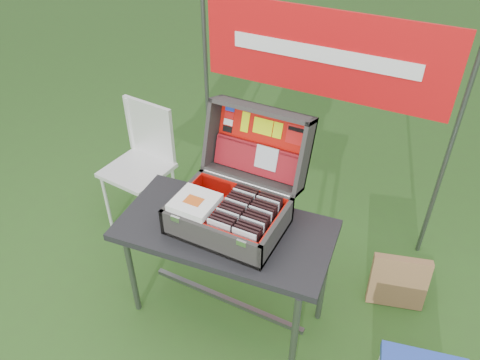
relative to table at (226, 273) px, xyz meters
The scene contains 92 objects.
ground 0.37m from the table, ahead, with size 80.00×80.00×0.00m, color #2E531E.
table is the anchor object (origin of this frame).
table_top 0.34m from the table, ahead, with size 1.14×0.57×0.04m, color #27272A.
table_leg_fl 0.56m from the table, 156.19° to the right, with size 0.04×0.04×0.67m, color #59595B.
table_leg_fr 0.56m from the table, 23.81° to the right, with size 0.04×0.04×0.67m, color #59595B.
table_leg_bl 0.56m from the table, 156.19° to the left, with size 0.04×0.04×0.67m, color #59595B.
table_leg_br 0.56m from the table, 23.81° to the left, with size 0.04×0.04×0.67m, color #59595B.
table_brace 0.24m from the table, 26.57° to the right, with size 0.99×0.03×0.03m, color #59595B.
suitcase 0.62m from the table, 79.57° to the left, with size 0.57×0.57×0.52m, color #3E3B39, non-canonical shape.
suitcase_base_bottom 0.37m from the table, 36.07° to the left, with size 0.57×0.41×0.02m, color #3E3B39.
suitcase_base_wall_front 0.47m from the table, 86.03° to the right, with size 0.57×0.02×0.15m, color #3E3B39.
suitcase_base_wall_back 0.48m from the table, 86.39° to the left, with size 0.57×0.02×0.15m, color #3E3B39.
suitcase_base_wall_left 0.51m from the table, behind, with size 0.02×0.41×0.15m, color #3E3B39.
suitcase_base_wall_right 0.52m from the table, ahead, with size 0.02×0.41×0.15m, color #3E3B39.
suitcase_liner_floor 0.38m from the table, 36.07° to the left, with size 0.53×0.36×0.01m, color red.
suitcase_latch_left 0.56m from the table, 131.27° to the right, with size 0.05×0.01×0.03m, color silver.
suitcase_latch_right 0.57m from the table, 44.77° to the right, with size 0.05×0.01×0.03m, color silver.
suitcase_hinge 0.55m from the table, 86.58° to the left, with size 0.02×0.02×0.52m, color silver.
suitcase_lid_back 0.78m from the table, 88.21° to the left, with size 0.57×0.41×0.02m, color #3E3B39.
suitcase_lid_rim_far 0.96m from the table, 88.19° to the left, with size 0.57×0.02×0.15m, color #3E3B39.
suitcase_lid_rim_near 0.58m from the table, 87.48° to the left, with size 0.57×0.02×0.15m, color #3E3B39.
suitcase_lid_rim_left 0.81m from the table, 127.11° to the left, with size 0.02×0.41×0.15m, color #3E3B39.
suitcase_lid_rim_right 0.82m from the table, 50.31° to the left, with size 0.02×0.41×0.15m, color #3E3B39.
suitcase_lid_liner 0.78m from the table, 88.15° to the left, with size 0.52×0.36×0.01m, color red.
suitcase_liner_wall_front 0.48m from the table, 85.70° to the right, with size 0.53×0.01×0.13m, color red.
suitcase_liner_wall_back 0.48m from the table, 86.12° to the left, with size 0.53×0.01×0.13m, color red.
suitcase_liner_wall_left 0.51m from the table, behind, with size 0.01×0.36×0.13m, color red.
suitcase_liner_wall_right 0.52m from the table, ahead, with size 0.01×0.36×0.13m, color red.
suitcase_lid_pocket 0.68m from the table, 87.91° to the left, with size 0.51×0.16×0.03m, color maroon.
suitcase_pocket_edge 0.76m from the table, 88.01° to the left, with size 0.50×0.02×0.02m, color maroon.
suitcase_pocket_cd 0.71m from the table, 77.76° to the left, with size 0.13×0.13×0.01m, color silver.
lid_sticker_cc_a 0.94m from the table, 114.46° to the left, with size 0.06×0.03×0.00m, color #1933B2.
lid_sticker_cc_b 0.90m from the table, 115.05° to the left, with size 0.06×0.03×0.00m, color red.
lid_sticker_cc_c 0.86m from the table, 115.67° to the left, with size 0.06×0.03×0.00m, color white.
lid_sticker_cc_d 0.83m from the table, 116.33° to the left, with size 0.06×0.03×0.00m, color black.
lid_card_neon_tall 0.87m from the table, 102.79° to the left, with size 0.05×0.11×0.00m, color #D0EE0B.
lid_card_neon_main 0.86m from the table, 88.25° to the left, with size 0.11×0.09×0.00m, color #D0EE0B.
lid_card_neon_small 0.87m from the table, 76.55° to the left, with size 0.05×0.09×0.00m, color #D0EE0B.
lid_sticker_band 0.89m from the table, 64.15° to the left, with size 0.10×0.10×0.00m, color red.
lid_sticker_band_bar 0.92m from the table, 64.61° to the left, with size 0.09×0.02×0.00m, color black.
cd_left_0 0.48m from the table, 71.80° to the right, with size 0.13×0.01×0.15m, color silver.
cd_left_1 0.48m from the table, 68.81° to the right, with size 0.13×0.01×0.15m, color black.
cd_left_2 0.47m from the table, 64.70° to the right, with size 0.13×0.01×0.15m, color black.
cd_left_3 0.47m from the table, 58.82° to the right, with size 0.13×0.01×0.15m, color black.
cd_left_4 0.46m from the table, 49.93° to the right, with size 0.13×0.01×0.15m, color silver.
cd_left_5 0.46m from the table, 35.97° to the right, with size 0.13×0.01×0.15m, color black.
cd_left_6 0.46m from the table, 14.70° to the right, with size 0.13×0.01×0.15m, color black.
cd_left_7 0.46m from the table, 11.37° to the left, with size 0.13×0.01×0.15m, color black.
cd_left_8 0.46m from the table, 33.60° to the left, with size 0.13×0.01×0.15m, color silver.
cd_left_9 0.46m from the table, 48.44° to the left, with size 0.13×0.01×0.15m, color black.
cd_left_10 0.47m from the table, 57.85° to the left, with size 0.13×0.01×0.15m, color black.
cd_left_11 0.47m from the table, 64.05° to the left, with size 0.13×0.01×0.15m, color black.
cd_left_12 0.48m from the table, 68.34° to the left, with size 0.13×0.01×0.15m, color silver.
cd_left_13 0.48m from the table, 71.46° to the left, with size 0.13×0.01×0.15m, color black.
cd_left_14 0.49m from the table, 73.81° to the left, with size 0.13×0.01×0.15m, color black.
cd_right_0 0.52m from the table, 38.37° to the right, with size 0.13×0.01×0.15m, color silver.
cd_right_1 0.51m from the table, 33.86° to the right, with size 0.13×0.01×0.15m, color black.
cd_right_2 0.50m from the table, 28.83° to the right, with size 0.13×0.01×0.15m, color black.
cd_right_3 0.50m from the table, 23.26° to the right, with size 0.13×0.01×0.15m, color black.
cd_right_4 0.50m from the table, 17.19° to the right, with size 0.13×0.01×0.15m, color silver.
cd_right_5 0.50m from the table, 10.69° to the right, with size 0.13×0.01×0.15m, color black.
cd_right_6 0.49m from the table, ahead, with size 0.13×0.01×0.15m, color black.
cd_right_7 0.49m from the table, ahead, with size 0.13×0.01×0.15m, color black.
cd_right_8 0.50m from the table, ahead, with size 0.13×0.01×0.15m, color silver.
cd_right_9 0.50m from the table, 16.35° to the left, with size 0.13×0.01×0.15m, color black.
cd_right_10 0.50m from the table, 22.49° to the left, with size 0.13×0.01×0.15m, color black.
cd_right_11 0.50m from the table, 28.13° to the left, with size 0.13×0.01×0.15m, color black.
cd_right_12 0.51m from the table, 33.23° to the left, with size 0.13×0.01×0.15m, color silver.
cd_right_13 0.51m from the table, 37.80° to the left, with size 0.13×0.01×0.15m, color black.
cd_right_14 0.52m from the table, 41.87° to the left, with size 0.13×0.01×0.15m, color black.
songbook_0 0.53m from the table, 153.56° to the right, with size 0.21×0.21×0.01m, color white.
songbook_1 0.54m from the table, 153.56° to the right, with size 0.21×0.21×0.01m, color white.
songbook_2 0.54m from the table, 153.56° to the right, with size 0.21×0.21×0.01m, color white.
songbook_3 0.55m from the table, 153.56° to the right, with size 0.21×0.21×0.01m, color white.
songbook_4 0.55m from the table, 153.56° to the right, with size 0.21×0.21×0.01m, color white.
songbook_5 0.56m from the table, 153.56° to the right, with size 0.21×0.21×0.01m, color white.
songbook_6 0.56m from the table, 153.56° to the right, with size 0.21×0.21×0.01m, color white.
songbook_graphic 0.57m from the table, 150.27° to the right, with size 0.09×0.07×0.00m, color #D85919.
chair 1.09m from the table, 154.41° to the left, with size 0.41×0.45×0.91m, color silver, non-canonical shape.
chair_seat 1.09m from the table, 154.41° to the left, with size 0.41×0.41×0.03m, color silver.
chair_backrest 1.23m from the table, 145.78° to the left, with size 0.41×0.03×0.43m, color silver.
chair_leg_fl 1.19m from the table, 165.78° to the left, with size 0.02×0.02×0.46m, color silver.
chair_leg_fr 0.86m from the table, 159.96° to the left, with size 0.02×0.02×0.46m, color silver.
chair_leg_bl 1.33m from the table, 150.82° to the left, with size 0.02×0.02×0.46m, color silver.
chair_leg_br 1.03m from the table, 141.22° to the left, with size 0.02×0.02×0.46m, color silver.
chair_upright_left 1.37m from the table, 150.04° to the left, with size 0.02×0.02×0.43m, color silver.
chair_upright_right 1.09m from the table, 140.34° to the left, with size 0.02×0.02×0.43m, color silver.
cardboard_box 1.07m from the table, 31.95° to the left, with size 0.34×0.05×0.36m, color olive.
banner_post_left 1.42m from the table, 124.47° to the left, with size 0.03×0.03×1.70m, color #59595B.
banner_post_right 1.53m from the table, 49.15° to the left, with size 0.03×0.03×1.70m, color #59595B.
banner 1.44m from the table, 84.86° to the left, with size 1.60×0.01×0.55m, color red.
banner_text 1.43m from the table, 84.80° to the left, with size 1.20×0.00×0.10m, color white.
Camera 1 is at (0.81, -1.58, 2.40)m, focal length 35.00 mm.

